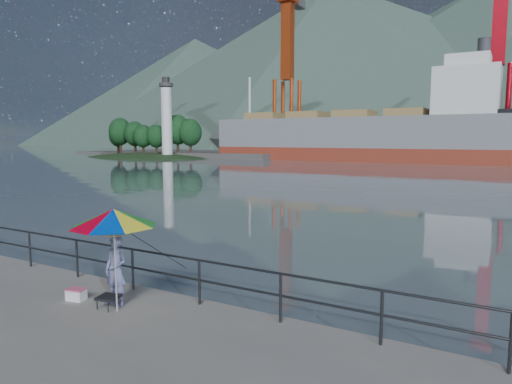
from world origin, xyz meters
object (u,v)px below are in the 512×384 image
Objects in this scene: fisherman at (116,270)px; bulk_carrier at (370,135)px; cooler_bag at (76,295)px; beach_umbrella at (114,218)px.

bulk_carrier is at bearing 99.96° from fisherman.
cooler_bag is at bearing -166.34° from fisherman.
bulk_carrier is (-14.22, 69.03, 2.12)m from beach_umbrella.
beach_umbrella is 70.51m from bulk_carrier.
cooler_bag is (-1.01, -0.27, -0.66)m from fisherman.
cooler_bag is at bearing -79.40° from bulk_carrier.
bulk_carrier is at bearing 88.29° from cooler_bag.
bulk_carrier is at bearing 101.64° from beach_umbrella.
bulk_carrier reaches higher than beach_umbrella.
beach_umbrella is at bearing -78.36° from bulk_carrier.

